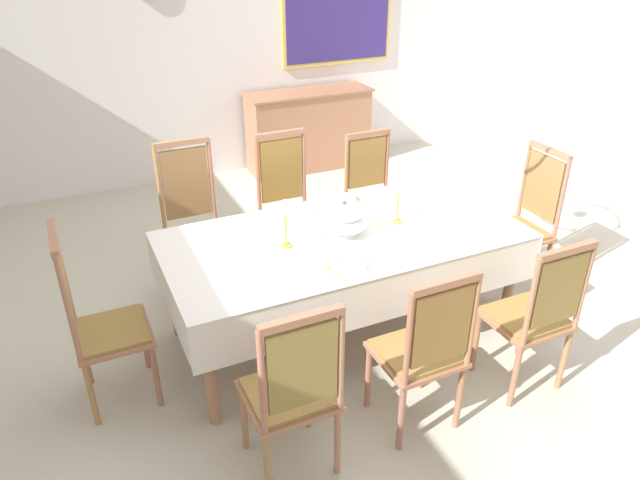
# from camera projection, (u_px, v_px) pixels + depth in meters

# --- Properties ---
(ground) EXTENTS (7.58, 6.46, 0.04)m
(ground) POSITION_uv_depth(u_px,v_px,m) (336.00, 326.00, 4.25)
(ground) COLOR #BAB9A4
(back_wall) EXTENTS (7.58, 0.08, 3.17)m
(back_wall) POSITION_uv_depth(u_px,v_px,m) (199.00, 30.00, 6.10)
(back_wall) COLOR silver
(back_wall) RESTS_ON ground
(dining_table) EXTENTS (2.30, 1.11, 0.77)m
(dining_table) POSITION_uv_depth(u_px,v_px,m) (343.00, 244.00, 3.84)
(dining_table) COLOR #A1704E
(dining_table) RESTS_ON ground
(tablecloth) EXTENTS (2.32, 1.13, 0.32)m
(tablecloth) POSITION_uv_depth(u_px,v_px,m) (343.00, 244.00, 3.83)
(tablecloth) COLOR white
(tablecloth) RESTS_ON dining_table
(chair_south_a) EXTENTS (0.44, 0.42, 1.06)m
(chair_south_a) POSITION_uv_depth(u_px,v_px,m) (293.00, 389.00, 2.86)
(chair_south_a) COLOR #9B6E49
(chair_south_a) RESTS_ON ground
(chair_north_a) EXTENTS (0.44, 0.42, 1.19)m
(chair_north_a) POSITION_uv_depth(u_px,v_px,m) (194.00, 222.00, 4.38)
(chair_north_a) COLOR #A76C4B
(chair_north_a) RESTS_ON ground
(chair_south_b) EXTENTS (0.44, 0.42, 1.05)m
(chair_south_b) POSITION_uv_depth(u_px,v_px,m) (424.00, 349.00, 3.14)
(chair_south_b) COLOR #A66550
(chair_south_b) RESTS_ON ground
(chair_north_b) EXTENTS (0.44, 0.42, 1.15)m
(chair_north_b) POSITION_uv_depth(u_px,v_px,m) (288.00, 206.00, 4.67)
(chair_north_b) COLOR #996E54
(chair_north_b) RESTS_ON ground
(chair_south_c) EXTENTS (0.44, 0.42, 1.04)m
(chair_south_c) POSITION_uv_depth(u_px,v_px,m) (535.00, 313.00, 3.43)
(chair_south_c) COLOR #9A6645
(chair_south_c) RESTS_ON ground
(chair_north_c) EXTENTS (0.44, 0.42, 1.05)m
(chair_north_c) POSITION_uv_depth(u_px,v_px,m) (373.00, 193.00, 4.97)
(chair_north_c) COLOR #9D6D4A
(chair_north_c) RESTS_ON ground
(chair_head_west) EXTENTS (0.42, 0.44, 1.15)m
(chair_head_west) POSITION_uv_depth(u_px,v_px,m) (97.00, 320.00, 3.32)
(chair_head_west) COLOR #A16A57
(chair_head_west) RESTS_ON ground
(chair_head_east) EXTENTS (0.42, 0.44, 1.11)m
(chair_head_east) POSITION_uv_depth(u_px,v_px,m) (525.00, 219.00, 4.48)
(chair_head_east) COLOR #A66253
(chair_head_east) RESTS_ON ground
(soup_tureen) EXTENTS (0.30, 0.30, 0.24)m
(soup_tureen) POSITION_uv_depth(u_px,v_px,m) (344.00, 218.00, 3.75)
(soup_tureen) COLOR white
(soup_tureen) RESTS_ON tablecloth
(candlestick_west) EXTENTS (0.07, 0.07, 0.32)m
(candlestick_west) POSITION_uv_depth(u_px,v_px,m) (286.00, 229.00, 3.59)
(candlestick_west) COLOR gold
(candlestick_west) RESTS_ON tablecloth
(candlestick_east) EXTENTS (0.07, 0.07, 0.32)m
(candlestick_east) POSITION_uv_depth(u_px,v_px,m) (398.00, 206.00, 3.89)
(candlestick_east) COLOR gold
(candlestick_east) RESTS_ON tablecloth
(bowl_near_left) EXTENTS (0.16, 0.16, 0.04)m
(bowl_near_left) POSITION_uv_depth(u_px,v_px,m) (345.00, 199.00, 4.23)
(bowl_near_left) COLOR white
(bowl_near_left) RESTS_ON tablecloth
(bowl_near_right) EXTENTS (0.18, 0.18, 0.04)m
(bowl_near_right) POSITION_uv_depth(u_px,v_px,m) (352.00, 264.00, 3.42)
(bowl_near_right) COLOR white
(bowl_near_right) RESTS_ON tablecloth
(bowl_far_left) EXTENTS (0.16, 0.16, 0.04)m
(bowl_far_left) POSITION_uv_depth(u_px,v_px,m) (302.00, 211.00, 4.05)
(bowl_far_left) COLOR white
(bowl_far_left) RESTS_ON tablecloth
(spoon_primary) EXTENTS (0.03, 0.18, 0.01)m
(spoon_primary) POSITION_uv_depth(u_px,v_px,m) (357.00, 197.00, 4.30)
(spoon_primary) COLOR gold
(spoon_primary) RESTS_ON tablecloth
(spoon_secondary) EXTENTS (0.05, 0.18, 0.01)m
(spoon_secondary) POSITION_uv_depth(u_px,v_px,m) (330.00, 269.00, 3.40)
(spoon_secondary) COLOR gold
(spoon_secondary) RESTS_ON tablecloth
(sideboard) EXTENTS (1.44, 0.48, 0.90)m
(sideboard) POSITION_uv_depth(u_px,v_px,m) (309.00, 130.00, 6.79)
(sideboard) COLOR #A26C4D
(sideboard) RESTS_ON ground
(framed_painting) EXTENTS (1.36, 0.05, 1.20)m
(framed_painting) POSITION_uv_depth(u_px,v_px,m) (338.00, 9.00, 6.58)
(framed_painting) COLOR #D1B251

